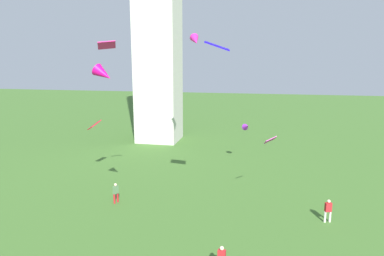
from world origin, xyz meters
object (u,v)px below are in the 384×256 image
at_px(kite_flying_0, 246,126).
at_px(kite_flying_1, 270,140).
at_px(kite_flying_3, 94,125).
at_px(person_2, 328,209).
at_px(kite_flying_6, 195,40).
at_px(kite_flying_5, 107,45).
at_px(kite_flying_4, 104,74).
at_px(kite_flying_2, 217,46).
at_px(person_0, 116,192).

relative_size(kite_flying_0, kite_flying_1, 1.39).
distance_m(kite_flying_1, kite_flying_3, 17.51).
height_order(person_2, kite_flying_6, kite_flying_6).
distance_m(person_2, kite_flying_0, 14.97).
distance_m(kite_flying_0, kite_flying_6, 11.55).
height_order(kite_flying_5, kite_flying_6, kite_flying_6).
bearing_deg(kite_flying_0, kite_flying_1, -99.59).
bearing_deg(kite_flying_0, kite_flying_6, -159.33).
relative_size(kite_flying_0, kite_flying_4, 0.87).
bearing_deg(kite_flying_6, kite_flying_3, 170.33).
bearing_deg(kite_flying_4, kite_flying_3, 44.21).
bearing_deg(kite_flying_5, kite_flying_1, 168.19).
height_order(kite_flying_1, kite_flying_4, kite_flying_4).
bearing_deg(kite_flying_0, kite_flying_2, -118.22).
relative_size(kite_flying_0, kite_flying_5, 0.96).
bearing_deg(kite_flying_1, kite_flying_4, -174.21).
xyz_separation_m(person_0, kite_flying_4, (1.76, -4.85, 10.20)).
xyz_separation_m(person_2, kite_flying_4, (-15.43, -4.65, 10.17)).
xyz_separation_m(kite_flying_0, kite_flying_3, (-14.86, -7.31, 0.99)).
height_order(kite_flying_3, kite_flying_5, kite_flying_5).
bearing_deg(kite_flying_4, kite_flying_2, -57.41).
distance_m(kite_flying_3, kite_flying_6, 13.12).
relative_size(person_2, kite_flying_3, 1.09).
relative_size(kite_flying_1, kite_flying_5, 0.69).
height_order(person_0, kite_flying_3, kite_flying_3).
xyz_separation_m(kite_flying_4, kite_flying_5, (-1.27, 3.39, 1.98)).
bearing_deg(kite_flying_2, kite_flying_1, 37.67).
relative_size(kite_flying_0, kite_flying_2, 0.76).
relative_size(kite_flying_2, kite_flying_6, 1.08).
distance_m(person_0, kite_flying_4, 11.43).
relative_size(kite_flying_4, kite_flying_6, 0.94).
height_order(kite_flying_2, kite_flying_5, kite_flying_5).
relative_size(kite_flying_2, kite_flying_3, 1.12).
bearing_deg(person_2, kite_flying_1, -45.60).
bearing_deg(kite_flying_6, kite_flying_0, 18.13).
distance_m(person_2, kite_flying_5, 20.69).
height_order(person_2, kite_flying_5, kite_flying_5).
distance_m(person_0, kite_flying_1, 13.77).
height_order(kite_flying_3, kite_flying_4, kite_flying_4).
distance_m(kite_flying_2, kite_flying_5, 8.40).
height_order(person_0, person_2, person_2).
height_order(person_0, kite_flying_2, kite_flying_2).
bearing_deg(person_0, kite_flying_4, -137.88).
bearing_deg(person_2, kite_flying_4, -1.11).
distance_m(kite_flying_2, kite_flying_6, 10.92).
xyz_separation_m(kite_flying_3, kite_flying_4, (6.19, -10.20, 5.52)).
xyz_separation_m(person_2, kite_flying_0, (-6.75, 12.85, 3.66)).
height_order(person_0, kite_flying_5, kite_flying_5).
height_order(person_0, kite_flying_1, kite_flying_1).
height_order(kite_flying_4, kite_flying_5, kite_flying_5).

